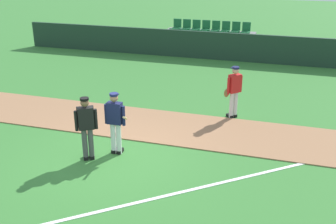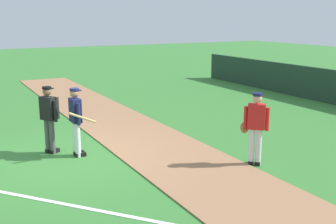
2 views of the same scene
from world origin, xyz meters
name	(u,v)px [view 1 (image 1 of 2)]	position (x,y,z in m)	size (l,w,h in m)	color
ground_plane	(112,157)	(0.00, 0.00, 0.00)	(80.00, 80.00, 0.00)	#387A33
infield_dirt_path	(143,123)	(0.00, 2.39, 0.01)	(28.00, 2.52, 0.03)	#9E704C
foul_line_chalk	(217,184)	(3.00, -0.50, 0.01)	(12.00, 0.10, 0.01)	white
dugout_fence	(203,45)	(0.00, 11.34, 0.70)	(20.00, 0.16, 1.40)	#1E3828
stadium_bleachers	(209,44)	(0.00, 12.79, 0.48)	(5.00, 2.10, 1.65)	slate
batter_navy_jersey	(115,121)	(0.03, 0.27, 0.97)	(0.70, 0.77, 1.76)	white
umpire_home_plate	(86,125)	(-0.55, -0.26, 1.00)	(0.53, 0.46, 1.76)	#4C4C4C
runner_red_jersey	(234,90)	(2.70, 3.79, 0.96)	(0.56, 0.51, 1.76)	silver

